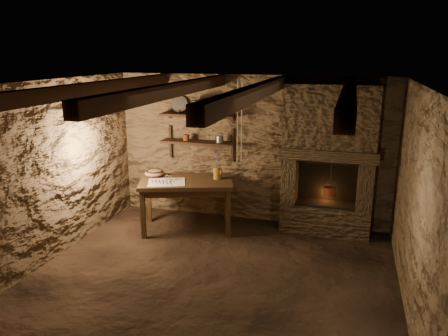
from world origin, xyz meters
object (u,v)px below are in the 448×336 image
(work_table, at_px, (187,203))
(stoneware_jug, at_px, (217,167))
(iron_stockpot, at_px, (200,108))
(wooden_bowl, at_px, (155,173))
(red_pot, at_px, (330,191))

(work_table, distance_m, stoneware_jug, 0.75)
(work_table, distance_m, iron_stockpot, 1.54)
(work_table, relative_size, iron_stockpot, 6.04)
(work_table, xyz_separation_m, wooden_bowl, (-0.58, 0.10, 0.41))
(work_table, bearing_deg, iron_stockpot, 67.04)
(work_table, relative_size, wooden_bowl, 4.99)
(red_pot, bearing_deg, work_table, -168.42)
(work_table, distance_m, wooden_bowl, 0.72)
(work_table, bearing_deg, stoneware_jug, 5.74)
(stoneware_jug, relative_size, wooden_bowl, 1.35)
(stoneware_jug, relative_size, red_pot, 0.80)
(stoneware_jug, height_order, wooden_bowl, stoneware_jug)
(work_table, xyz_separation_m, stoneware_jug, (0.45, 0.20, 0.56))
(work_table, relative_size, stoneware_jug, 3.70)
(wooden_bowl, distance_m, red_pot, 2.77)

